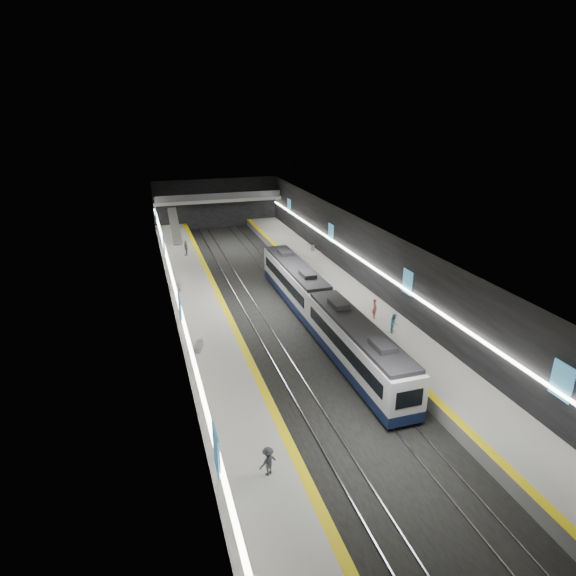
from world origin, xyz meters
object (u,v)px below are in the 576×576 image
object	(u,v)px
train	(321,308)
passenger_left_a	(186,248)
bench_left_near	(198,346)
passenger_right_a	(375,309)
passenger_right_b	(394,323)
escalator	(175,226)
passenger_left_b	(268,461)
bench_left_far	(178,287)
bench_right_far	(313,248)

from	to	relation	value
train	passenger_left_a	size ratio (longest dim) A/B	15.23
train	bench_left_near	xyz separation A→B (m)	(-11.27, -2.02, -0.99)
passenger_right_a	passenger_right_b	bearing A→B (deg)	-167.77
passenger_right_a	passenger_right_b	xyz separation A→B (m)	(0.27, -3.11, -0.08)
escalator	passenger_left_a	world-z (taller)	escalator
passenger_right_a	passenger_left_b	world-z (taller)	passenger_right_a
bench_left_far	passenger_left_b	xyz separation A→B (m)	(2.00, -28.93, 0.63)
bench_left_far	passenger_right_b	xyz separation A→B (m)	(16.66, -15.85, 0.65)
escalator	bench_right_far	bearing A→B (deg)	-32.68
passenger_left_a	passenger_left_b	xyz separation A→B (m)	(-0.16, -40.86, -0.15)
train	bench_left_far	world-z (taller)	train
escalator	passenger_right_a	xyz separation A→B (m)	(14.80, -33.18, -0.96)
passenger_right_b	passenger_right_a	bearing A→B (deg)	46.35
passenger_right_b	train	bearing A→B (deg)	92.71
escalator	passenger_left_a	bearing A→B (deg)	-86.15
escalator	bench_right_far	world-z (taller)	escalator
escalator	passenger_right_b	distance (m)	39.31
escalator	passenger_left_b	distance (m)	49.39
bench_right_far	passenger_left_b	xyz separation A→B (m)	(-16.59, -38.47, 0.63)
train	passenger_left_b	bearing A→B (deg)	-119.20
passenger_right_a	passenger_right_b	distance (m)	3.12
passenger_right_b	passenger_left_b	xyz separation A→B (m)	(-14.66, -13.09, -0.02)
passenger_right_b	passenger_left_b	bearing A→B (deg)	173.19
passenger_left_a	passenger_left_b	size ratio (longest dim) A/B	1.18
passenger_right_b	passenger_left_a	distance (m)	31.33
bench_left_near	bench_left_far	xyz separation A→B (m)	(-0.32, 13.80, 0.00)
bench_left_far	passenger_right_a	size ratio (longest dim) A/B	0.90
passenger_right_a	passenger_left_b	size ratio (longest dim) A/B	1.12
train	bench_right_far	distance (m)	22.46
passenger_right_a	passenger_right_b	size ratio (longest dim) A/B	1.10
bench_left_near	passenger_left_b	xyz separation A→B (m)	(1.68, -15.13, 0.63)
escalator	bench_left_far	xyz separation A→B (m)	(-1.59, -20.44, -1.69)
train	bench_right_far	size ratio (longest dim) A/B	17.60
bench_right_far	passenger_left_a	bearing A→B (deg)	-166.26
train	bench_left_near	distance (m)	11.49
train	escalator	world-z (taller)	escalator
bench_right_far	passenger_right_a	world-z (taller)	passenger_right_a
bench_left_near	passenger_left_a	xyz separation A→B (m)	(1.84, 25.73, 0.78)
bench_right_far	passenger_right_b	bearing A→B (deg)	-72.33
bench_right_far	passenger_right_b	size ratio (longest dim) A/B	1.00
escalator	passenger_left_a	distance (m)	8.59
bench_right_far	passenger_left_a	size ratio (longest dim) A/B	0.87
escalator	bench_left_near	xyz separation A→B (m)	(-1.27, -34.25, -1.70)
train	bench_left_far	bearing A→B (deg)	134.53
train	passenger_right_a	bearing A→B (deg)	-11.25
bench_left_near	passenger_left_a	world-z (taller)	passenger_left_a
passenger_right_b	bench_left_near	bearing A→B (deg)	124.30
bench_left_near	passenger_left_b	distance (m)	15.24
bench_left_near	passenger_right_a	distance (m)	16.13
bench_left_near	bench_left_far	world-z (taller)	bench_left_far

